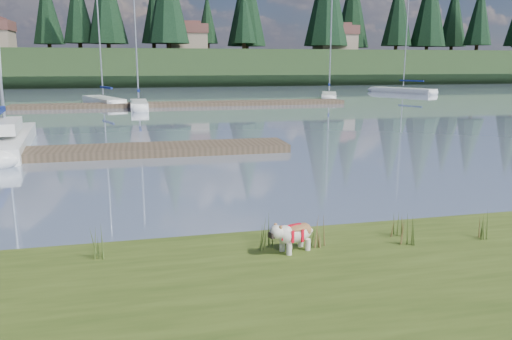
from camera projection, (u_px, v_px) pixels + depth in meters
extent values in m
plane|color=#8191AC|center=(160.00, 106.00, 39.13)|extent=(200.00, 200.00, 0.00)
cube|color=#1E3118|center=(148.00, 68.00, 79.55)|extent=(200.00, 20.00, 5.00)
cylinder|color=silver|center=(289.00, 249.00, 7.99)|extent=(0.09, 0.09, 0.19)
cylinder|color=silver|center=(282.00, 245.00, 8.14)|extent=(0.09, 0.09, 0.19)
cylinder|color=silver|center=(308.00, 244.00, 8.19)|extent=(0.09, 0.09, 0.19)
cylinder|color=silver|center=(301.00, 241.00, 8.35)|extent=(0.09, 0.09, 0.19)
ellipsoid|color=silver|center=(296.00, 233.00, 8.13)|extent=(0.70, 0.51, 0.30)
ellipsoid|color=#956237|center=(296.00, 228.00, 8.11)|extent=(0.51, 0.43, 0.10)
ellipsoid|color=silver|center=(277.00, 232.00, 7.91)|extent=(0.28, 0.29, 0.22)
cube|color=black|center=(272.00, 235.00, 7.87)|extent=(0.10, 0.13, 0.09)
cube|color=white|center=(4.00, 143.00, 19.93)|extent=(2.82, 8.29, 0.70)
ellipsoid|color=white|center=(15.00, 130.00, 23.66)|extent=(2.03, 2.41, 0.70)
cube|color=white|center=(1.00, 126.00, 19.35)|extent=(1.64, 3.09, 0.45)
cube|color=#4C3D2C|center=(73.00, 153.00, 18.21)|extent=(16.00, 2.00, 0.30)
cube|color=#4C3D2C|center=(186.00, 104.00, 39.53)|extent=(26.00, 2.20, 0.30)
cube|color=white|center=(103.00, 102.00, 41.14)|extent=(3.90, 6.97, 0.70)
ellipsoid|color=white|center=(91.00, 99.00, 43.93)|extent=(2.07, 2.28, 0.70)
cylinder|color=silver|center=(99.00, 27.00, 39.89)|extent=(0.12, 0.12, 10.73)
cube|color=navy|center=(106.00, 88.00, 40.13)|extent=(1.16, 2.62, 0.20)
cube|color=white|center=(139.00, 106.00, 37.01)|extent=(1.30, 5.29, 0.70)
ellipsoid|color=white|center=(138.00, 103.00, 39.51)|extent=(1.18, 1.46, 0.70)
cylinder|color=silver|center=(136.00, 40.00, 36.02)|extent=(0.12, 0.12, 8.29)
cube|color=navy|center=(138.00, 90.00, 36.08)|extent=(0.24, 2.10, 0.20)
cube|color=white|center=(329.00, 97.00, 46.72)|extent=(3.30, 5.81, 0.70)
ellipsoid|color=white|center=(329.00, 95.00, 49.49)|extent=(1.73, 1.91, 0.70)
cylinder|color=silver|center=(331.00, 42.00, 45.66)|extent=(0.12, 0.12, 8.83)
cube|color=navy|center=(329.00, 84.00, 45.71)|extent=(1.01, 2.19, 0.20)
cube|color=white|center=(403.00, 91.00, 56.15)|extent=(4.86, 7.58, 0.70)
ellipsoid|color=white|center=(376.00, 90.00, 59.04)|extent=(2.39, 2.58, 0.70)
cylinder|color=silver|center=(406.00, 34.00, 54.83)|extent=(0.12, 0.12, 11.32)
cube|color=navy|center=(412.00, 81.00, 55.11)|extent=(1.50, 2.80, 0.20)
cone|color=#475B23|center=(264.00, 233.00, 8.18)|extent=(0.03, 0.03, 0.56)
cone|color=brown|center=(271.00, 237.00, 8.15)|extent=(0.03, 0.03, 0.45)
cone|color=#475B23|center=(267.00, 231.00, 8.22)|extent=(0.03, 0.03, 0.62)
cone|color=brown|center=(272.00, 238.00, 8.20)|extent=(0.03, 0.03, 0.39)
cone|color=#475B23|center=(266.00, 236.00, 8.12)|extent=(0.03, 0.03, 0.50)
cone|color=#475B23|center=(316.00, 232.00, 8.33)|extent=(0.03, 0.03, 0.51)
cone|color=brown|center=(323.00, 235.00, 8.30)|extent=(0.03, 0.03, 0.41)
cone|color=#475B23|center=(318.00, 229.00, 8.37)|extent=(0.03, 0.03, 0.57)
cone|color=brown|center=(324.00, 236.00, 8.35)|extent=(0.03, 0.03, 0.36)
cone|color=#475B23|center=(318.00, 234.00, 8.26)|extent=(0.03, 0.03, 0.46)
cone|color=#475B23|center=(404.00, 226.00, 8.37)|extent=(0.03, 0.03, 0.68)
cone|color=brown|center=(412.00, 230.00, 8.34)|extent=(0.03, 0.03, 0.55)
cone|color=#475B23|center=(406.00, 223.00, 8.40)|extent=(0.03, 0.03, 0.75)
cone|color=brown|center=(412.00, 231.00, 8.39)|extent=(0.03, 0.03, 0.48)
cone|color=#475B23|center=(407.00, 229.00, 8.30)|extent=(0.03, 0.03, 0.61)
cone|color=#475B23|center=(92.00, 242.00, 7.82)|extent=(0.03, 0.03, 0.52)
cone|color=brown|center=(99.00, 246.00, 7.79)|extent=(0.03, 0.03, 0.41)
cone|color=#475B23|center=(96.00, 240.00, 7.86)|extent=(0.03, 0.03, 0.57)
cone|color=brown|center=(101.00, 247.00, 7.84)|extent=(0.03, 0.03, 0.36)
cone|color=#475B23|center=(93.00, 246.00, 7.75)|extent=(0.03, 0.03, 0.47)
cone|color=#475B23|center=(393.00, 225.00, 8.85)|extent=(0.03, 0.03, 0.41)
cone|color=brown|center=(400.00, 228.00, 8.81)|extent=(0.03, 0.03, 0.32)
cone|color=#475B23|center=(395.00, 223.00, 8.88)|extent=(0.03, 0.03, 0.45)
cone|color=brown|center=(400.00, 228.00, 8.86)|extent=(0.03, 0.03, 0.28)
cone|color=#475B23|center=(396.00, 227.00, 8.78)|extent=(0.03, 0.03, 0.37)
cone|color=#475B23|center=(477.00, 225.00, 8.71)|extent=(0.03, 0.03, 0.50)
cone|color=brown|center=(485.00, 228.00, 8.67)|extent=(0.03, 0.03, 0.40)
cone|color=#475B23|center=(479.00, 222.00, 8.74)|extent=(0.03, 0.03, 0.55)
cone|color=brown|center=(485.00, 229.00, 8.72)|extent=(0.03, 0.03, 0.35)
cone|color=#475B23|center=(481.00, 227.00, 8.64)|extent=(0.03, 0.03, 0.45)
cube|color=#33281C|center=(233.00, 249.00, 9.02)|extent=(60.00, 0.50, 0.14)
cylinder|color=#382619|center=(80.00, 45.00, 75.68)|extent=(0.60, 0.60, 1.80)
cone|color=black|center=(77.00, 5.00, 74.45)|extent=(4.84, 4.84, 11.00)
cylinder|color=#382619|center=(169.00, 45.00, 72.83)|extent=(0.60, 0.60, 1.80)
cylinder|color=#382619|center=(244.00, 46.00, 79.28)|extent=(0.60, 0.60, 1.80)
cone|color=black|center=(244.00, 14.00, 78.23)|extent=(3.96, 3.96, 9.00)
cylinder|color=#382619|center=(326.00, 46.00, 80.23)|extent=(0.60, 0.60, 1.80)
cylinder|color=#382619|center=(396.00, 48.00, 86.17)|extent=(0.60, 0.60, 1.80)
cone|color=black|center=(398.00, 10.00, 84.84)|extent=(5.28, 5.28, 12.00)
cylinder|color=#382619|center=(476.00, 47.00, 85.22)|extent=(0.60, 0.60, 1.80)
cone|color=black|center=(480.00, 13.00, 84.03)|extent=(4.62, 4.62, 10.50)
cube|color=gray|center=(187.00, 43.00, 78.14)|extent=(6.00, 5.00, 2.80)
cube|color=brown|center=(186.00, 29.00, 77.70)|extent=(6.30, 5.30, 1.40)
cube|color=brown|center=(186.00, 24.00, 77.53)|extent=(4.20, 3.60, 0.70)
cube|color=gray|center=(335.00, 44.00, 81.52)|extent=(6.00, 5.00, 2.80)
cube|color=brown|center=(335.00, 30.00, 81.07)|extent=(6.30, 5.30, 1.40)
cube|color=brown|center=(336.00, 25.00, 80.91)|extent=(4.20, 3.60, 0.70)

